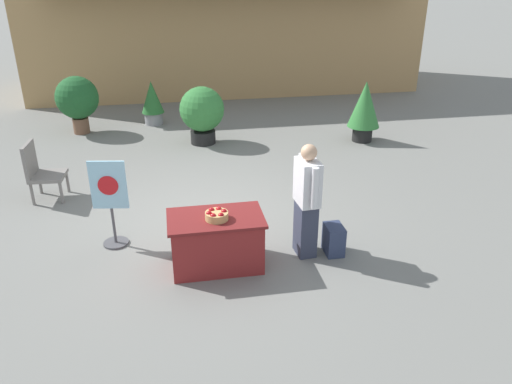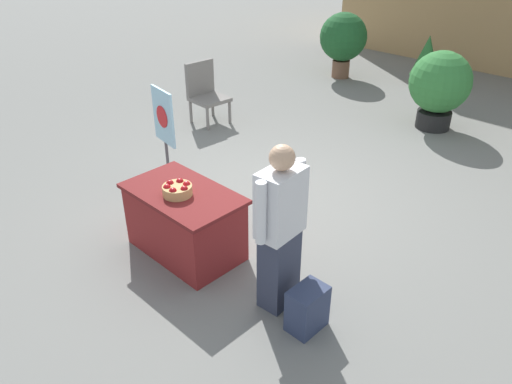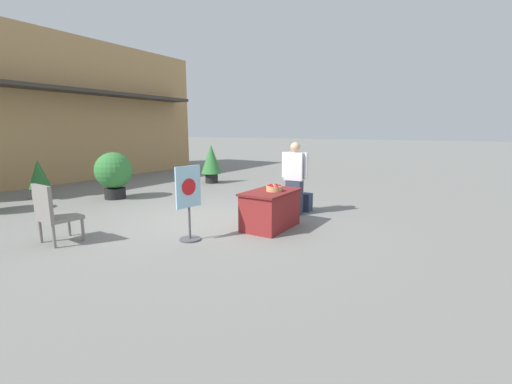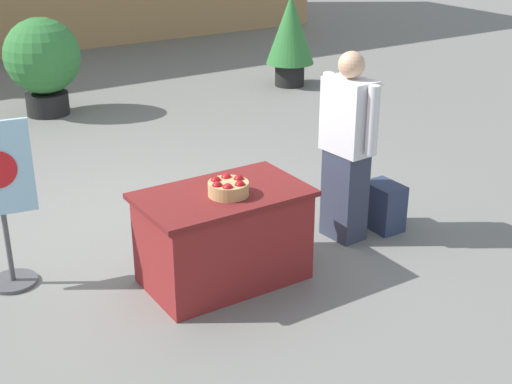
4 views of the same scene
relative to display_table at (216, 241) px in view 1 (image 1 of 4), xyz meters
The scene contains 12 objects.
ground_plane 1.37m from the display_table, 96.01° to the left, with size 120.00×120.00×0.00m, color slate.
storefront_building 11.06m from the display_table, 82.34° to the left, with size 11.69×4.79×5.11m.
display_table is the anchor object (origin of this frame).
apple_basket 0.43m from the display_table, 81.50° to the right, with size 0.30×0.30×0.13m.
person_visitor 1.32m from the display_table, ahead, with size 0.29×0.61×1.61m.
backpack 1.64m from the display_table, ahead, with size 0.24×0.34×0.42m.
poster_board 1.63m from the display_table, 149.57° to the left, with size 0.50×0.36×1.28m.
patio_chair 3.75m from the display_table, 135.97° to the left, with size 0.58×0.58×1.01m.
potted_plant_near_left 5.07m from the display_table, 87.27° to the left, with size 0.98×0.98×1.27m.
potted_plant_near_right 5.95m from the display_table, 49.99° to the left, with size 0.72×0.72×1.36m.
potted_plant_far_right 6.80m from the display_table, 97.28° to the left, with size 0.55×0.55×1.08m.
potted_plant_far_left 6.81m from the display_table, 112.07° to the left, with size 0.99×0.99×1.35m.
Camera 1 is at (-0.37, -7.02, 3.71)m, focal length 35.00 mm.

